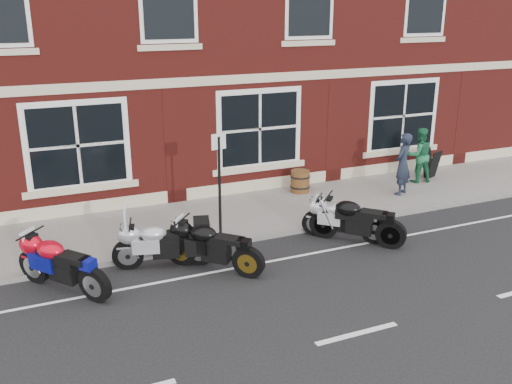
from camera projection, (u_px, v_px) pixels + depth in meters
ground at (280, 264)px, 12.33m from camera, size 80.00×80.00×0.00m
sidewalk at (230, 216)px, 14.92m from camera, size 30.00×3.00×0.12m
kerb at (254, 238)px, 13.55m from camera, size 30.00×0.16×0.12m
moto_touring_silver at (160, 242)px, 12.03m from camera, size 2.12×0.76×1.42m
moto_sport_red at (62, 262)px, 11.01m from camera, size 1.54×1.94×1.05m
moto_sport_black at (212, 245)px, 11.87m from camera, size 1.67×1.72×1.02m
moto_sport_silver at (343, 218)px, 13.49m from camera, size 1.58×1.52×0.93m
moto_naked_black at (356, 219)px, 13.28m from camera, size 1.67×1.78×1.03m
pedestrian_left at (403, 164)px, 16.22m from camera, size 0.78×0.70×1.79m
pedestrian_right at (419, 155)px, 17.38m from camera, size 0.93×0.79×1.68m
a_board_sign at (431, 164)px, 17.93m from camera, size 0.63×0.53×0.90m
barrel_planter at (300, 181)px, 16.59m from camera, size 0.58×0.58×0.64m
parking_sign at (219, 180)px, 12.88m from camera, size 0.35×0.08×2.51m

